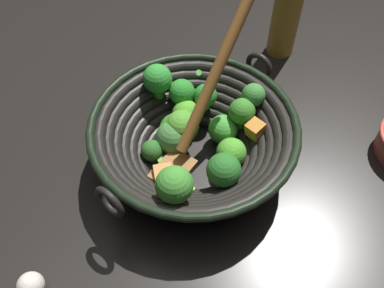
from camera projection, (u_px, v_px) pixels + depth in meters
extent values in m
plane|color=black|center=(194.00, 162.00, 0.74)|extent=(4.00, 4.00, 0.00)
cylinder|color=black|center=(194.00, 160.00, 0.74)|extent=(0.14, 0.14, 0.01)
torus|color=black|center=(194.00, 155.00, 0.73)|extent=(0.19, 0.19, 0.02)
torus|color=black|center=(194.00, 151.00, 0.72)|extent=(0.21, 0.21, 0.02)
torus|color=black|center=(194.00, 147.00, 0.71)|extent=(0.23, 0.23, 0.02)
torus|color=black|center=(194.00, 143.00, 0.70)|extent=(0.25, 0.25, 0.02)
torus|color=black|center=(194.00, 139.00, 0.69)|extent=(0.28, 0.28, 0.02)
torus|color=black|center=(194.00, 134.00, 0.68)|extent=(0.30, 0.30, 0.02)
torus|color=black|center=(194.00, 130.00, 0.67)|extent=(0.32, 0.32, 0.02)
torus|color=black|center=(194.00, 125.00, 0.67)|extent=(0.34, 0.34, 0.01)
torus|color=black|center=(110.00, 202.00, 0.58)|extent=(0.05, 0.02, 0.05)
torus|color=black|center=(259.00, 66.00, 0.75)|extent=(0.05, 0.02, 0.05)
cylinder|color=#6BA43D|center=(153.00, 160.00, 0.72)|extent=(0.02, 0.03, 0.03)
sphere|color=#2B6324|center=(152.00, 151.00, 0.70)|extent=(0.04, 0.04, 0.04)
cylinder|color=#5C8C4C|center=(182.00, 139.00, 0.73)|extent=(0.03, 0.02, 0.03)
sphere|color=#529E30|center=(182.00, 127.00, 0.70)|extent=(0.06, 0.06, 0.06)
cylinder|color=#609C4B|center=(186.00, 125.00, 0.76)|extent=(0.02, 0.02, 0.02)
sphere|color=#55A92D|center=(186.00, 114.00, 0.74)|extent=(0.05, 0.05, 0.05)
cylinder|color=#639C4C|center=(175.00, 197.00, 0.61)|extent=(0.02, 0.02, 0.02)
sphere|color=#429432|center=(174.00, 185.00, 0.59)|extent=(0.05, 0.05, 0.05)
cylinder|color=#5D9E35|center=(159.00, 92.00, 0.75)|extent=(0.02, 0.03, 0.02)
sphere|color=green|center=(157.00, 79.00, 0.72)|extent=(0.05, 0.05, 0.05)
cylinder|color=#5D9848|center=(240.00, 122.00, 0.73)|extent=(0.02, 0.02, 0.02)
sphere|color=#3A8829|center=(242.00, 111.00, 0.71)|extent=(0.05, 0.05, 0.05)
cylinder|color=#59964C|center=(205.00, 105.00, 0.76)|extent=(0.02, 0.02, 0.01)
sphere|color=#2B822B|center=(205.00, 95.00, 0.74)|extent=(0.04, 0.04, 0.04)
cylinder|color=olive|center=(222.00, 139.00, 0.75)|extent=(0.02, 0.02, 0.01)
sphere|color=green|center=(223.00, 129.00, 0.73)|extent=(0.05, 0.05, 0.05)
cylinder|color=#77BD54|center=(177.00, 142.00, 0.74)|extent=(0.03, 0.03, 0.02)
sphere|color=#388D28|center=(177.00, 130.00, 0.71)|extent=(0.06, 0.06, 0.06)
cylinder|color=#6B9F4C|center=(222.00, 182.00, 0.68)|extent=(0.03, 0.03, 0.02)
sphere|color=#297027|center=(224.00, 170.00, 0.65)|extent=(0.05, 0.05, 0.05)
cylinder|color=#5C8F3A|center=(182.00, 104.00, 0.76)|extent=(0.02, 0.02, 0.02)
sphere|color=#2B8B2A|center=(182.00, 92.00, 0.74)|extent=(0.05, 0.05, 0.05)
cylinder|color=#68A54B|center=(252.00, 105.00, 0.73)|extent=(0.02, 0.02, 0.02)
sphere|color=#3E8A39|center=(253.00, 95.00, 0.71)|extent=(0.04, 0.04, 0.04)
cylinder|color=#67A443|center=(230.00, 163.00, 0.71)|extent=(0.02, 0.02, 0.02)
sphere|color=green|center=(231.00, 153.00, 0.69)|extent=(0.05, 0.05, 0.05)
cylinder|color=#70B43C|center=(174.00, 150.00, 0.73)|extent=(0.03, 0.03, 0.02)
sphere|color=#48853F|center=(174.00, 137.00, 0.71)|extent=(0.06, 0.06, 0.06)
cube|color=orange|center=(163.00, 175.00, 0.67)|extent=(0.04, 0.04, 0.03)
cube|color=#E6B175|center=(181.00, 187.00, 0.67)|extent=(0.04, 0.04, 0.03)
cube|color=#C77927|center=(255.00, 129.00, 0.70)|extent=(0.03, 0.03, 0.03)
cube|color=tan|center=(170.00, 143.00, 0.74)|extent=(0.03, 0.03, 0.03)
cube|color=orange|center=(190.00, 109.00, 0.76)|extent=(0.03, 0.03, 0.03)
cylinder|color=#6BC651|center=(199.00, 73.00, 0.74)|extent=(0.02, 0.02, 0.01)
cylinder|color=#99D166|center=(247.00, 88.00, 0.71)|extent=(0.02, 0.02, 0.01)
cylinder|color=#56B247|center=(162.00, 160.00, 0.69)|extent=(0.01, 0.01, 0.00)
cylinder|color=#99D166|center=(221.00, 125.00, 0.73)|extent=(0.02, 0.02, 0.01)
cylinder|color=#6BC651|center=(223.00, 177.00, 0.64)|extent=(0.02, 0.02, 0.00)
cylinder|color=#99D166|center=(191.00, 188.00, 0.67)|extent=(0.01, 0.01, 0.01)
cylinder|color=#6BC651|center=(184.00, 129.00, 0.74)|extent=(0.02, 0.02, 0.01)
cube|color=brown|center=(173.00, 170.00, 0.68)|extent=(0.07, 0.08, 0.01)
cylinder|color=#945C28|center=(214.00, 76.00, 0.64)|extent=(0.07, 0.19, 0.20)
cylinder|color=gold|center=(287.00, 11.00, 0.85)|extent=(0.06, 0.06, 0.20)
sphere|color=silver|center=(31.00, 286.00, 0.59)|extent=(0.04, 0.04, 0.04)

